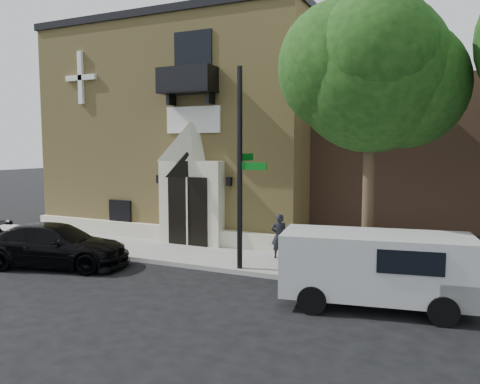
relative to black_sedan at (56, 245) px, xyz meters
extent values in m
plane|color=black|center=(3.53, 1.59, -0.70)|extent=(120.00, 120.00, 0.00)
cube|color=gray|center=(4.53, 3.09, -0.62)|extent=(42.00, 3.00, 0.15)
cube|color=tan|center=(0.53, 9.59, 3.80)|extent=(12.00, 10.00, 9.00)
cube|color=black|center=(0.53, 9.59, 8.45)|extent=(12.20, 10.20, 0.30)
cube|color=beige|center=(0.53, 4.47, -0.25)|extent=(12.00, 0.30, 0.60)
cube|color=beige|center=(2.53, 4.34, 1.05)|extent=(2.60, 0.55, 3.20)
pyramid|color=beige|center=(2.53, 4.34, 3.40)|extent=(2.60, 0.55, 1.50)
cube|color=black|center=(2.53, 4.05, 0.75)|extent=(1.70, 0.06, 2.60)
cube|color=beige|center=(2.53, 4.01, 0.75)|extent=(0.06, 0.04, 2.60)
cube|color=white|center=(2.53, 4.53, 4.20)|extent=(2.30, 0.10, 1.00)
cube|color=black|center=(2.53, 4.14, 5.20)|extent=(2.20, 0.90, 0.10)
cube|color=black|center=(2.53, 3.71, 5.65)|extent=(2.20, 0.06, 0.90)
cube|color=black|center=(1.48, 4.14, 5.65)|extent=(0.06, 0.90, 0.90)
cube|color=black|center=(3.58, 4.14, 5.65)|extent=(0.06, 0.90, 0.90)
cube|color=black|center=(2.53, 4.56, 6.40)|extent=(1.60, 0.08, 2.20)
cube|color=white|center=(-2.97, 4.51, 6.10)|extent=(0.22, 0.14, 2.20)
cube|color=white|center=(-2.97, 4.51, 6.10)|extent=(1.60, 0.14, 0.22)
cube|color=black|center=(-1.07, 4.54, 0.45)|extent=(1.10, 0.10, 1.00)
cube|color=orange|center=(-1.07, 4.57, 0.45)|extent=(0.85, 0.06, 0.75)
cube|color=black|center=(0.98, 4.47, 1.90)|extent=(0.18, 0.18, 0.32)
cube|color=black|center=(4.08, 4.47, 1.90)|extent=(0.18, 0.18, 0.32)
cylinder|color=#38281C|center=(9.53, 2.04, 1.55)|extent=(0.32, 0.32, 4.20)
sphere|color=#12380F|center=(9.53, 2.04, 5.12)|extent=(4.20, 4.20, 4.20)
sphere|color=#12380F|center=(10.33, 2.34, 4.82)|extent=(3.36, 3.36, 3.36)
sphere|color=#12380F|center=(8.83, 1.84, 5.32)|extent=(3.57, 3.57, 3.57)
sphere|color=#12380F|center=(9.73, 1.34, 5.52)|extent=(3.15, 3.15, 3.15)
imported|color=black|center=(0.00, 0.00, 0.00)|extent=(5.15, 3.18, 1.39)
cube|color=#BBBDBF|center=(10.02, 0.37, 0.37)|extent=(4.66, 2.49, 1.50)
cube|color=#BBBDBF|center=(11.77, 0.67, -0.08)|extent=(1.17, 1.89, 0.62)
cube|color=black|center=(12.12, 0.73, 0.63)|extent=(0.52, 1.53, 0.62)
cube|color=black|center=(10.87, -0.39, 0.68)|extent=(1.40, 0.28, 0.53)
cylinder|color=black|center=(8.77, -0.70, -0.36)|extent=(0.70, 0.33, 0.67)
cylinder|color=black|center=(8.48, 0.96, -0.36)|extent=(0.70, 0.33, 0.67)
cylinder|color=black|center=(11.56, -0.22, -0.36)|extent=(0.70, 0.33, 0.67)
cylinder|color=black|center=(11.28, 1.44, -0.36)|extent=(0.70, 0.33, 0.67)
cylinder|color=black|center=(5.74, 1.82, 2.51)|extent=(0.16, 0.16, 6.11)
cube|color=#065F12|center=(6.20, 1.79, 2.61)|extent=(0.87, 0.08, 0.22)
cube|color=#065F12|center=(5.77, 2.28, 2.87)|extent=(0.08, 0.87, 0.22)
cylinder|color=#B13C17|center=(9.73, 2.23, -0.51)|extent=(0.34, 0.34, 0.07)
cylinder|color=#B13C17|center=(9.73, 2.23, -0.22)|extent=(0.24, 0.24, 0.51)
sphere|color=#B13C17|center=(9.73, 2.23, 0.07)|extent=(0.24, 0.24, 0.24)
cylinder|color=#B13C17|center=(9.73, 2.23, -0.17)|extent=(0.42, 0.11, 0.11)
cube|color=#103C1E|center=(11.88, 2.47, 0.06)|extent=(2.22, 1.60, 1.22)
cube|color=black|center=(11.88, 2.47, 0.73)|extent=(2.29, 1.67, 0.13)
imported|color=#586F33|center=(2.38, 4.27, -0.20)|extent=(0.75, 0.70, 0.69)
imported|color=black|center=(6.39, 3.58, 0.21)|extent=(0.65, 0.54, 1.50)
camera|label=1|loc=(11.70, -10.99, 3.20)|focal=35.00mm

